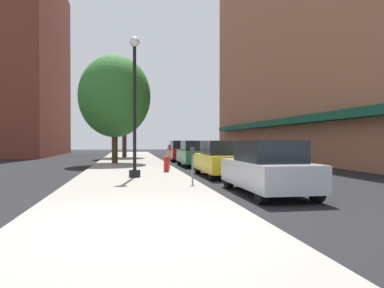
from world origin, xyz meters
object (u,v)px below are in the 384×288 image
lamppost (135,104)px  fire_hydrant (166,164)px  tree_mid (124,103)px  car_silver (268,168)px  car_yellow (221,159)px  car_green (195,154)px  parking_meter_near (192,161)px  parking_meter_far (170,153)px  tree_near (115,96)px  car_red (181,151)px

lamppost → fire_hydrant: size_ratio=7.47×
fire_hydrant → tree_mid: 17.48m
car_silver → car_yellow: 5.75m
lamppost → car_green: size_ratio=1.37×
lamppost → car_green: 8.91m
parking_meter_near → parking_meter_far: same height
tree_near → tree_mid: (0.55, 9.07, 0.51)m
parking_meter_far → tree_mid: size_ratio=0.17×
lamppost → car_silver: lamppost is taller
lamppost → tree_mid: tree_mid is taller
parking_meter_far → lamppost: bearing=-113.3°
fire_hydrant → parking_meter_far: bearing=79.5°
tree_near → car_yellow: (5.11, -9.25, -3.87)m
parking_meter_near → car_yellow: size_ratio=0.30×
tree_near → tree_mid: bearing=86.5°
tree_near → car_silver: (5.11, -15.00, -3.87)m
lamppost → fire_hydrant: lamppost is taller
car_yellow → tree_mid: bearing=103.1°
tree_near → car_yellow: size_ratio=1.71×
car_red → car_green: bearing=-91.5°
parking_meter_near → parking_meter_far: 7.36m
parking_meter_near → car_red: car_red is taller
car_green → car_red: 6.41m
fire_hydrant → parking_meter_far: 2.27m
car_green → car_red: same height
tree_mid → car_yellow: size_ratio=1.77×
lamppost → fire_hydrant: 3.94m
car_silver → lamppost: bearing=128.1°
car_yellow → car_green: size_ratio=1.00×
tree_mid → parking_meter_far: bearing=-79.8°
parking_meter_near → lamppost: bearing=125.7°
parking_meter_near → tree_near: 13.71m
parking_meter_far → tree_near: tree_near is taller
fire_hydrant → car_yellow: (2.35, -1.61, 0.29)m
tree_near → car_red: (5.11, 4.00, -3.87)m
car_silver → car_green: (0.00, 12.58, 0.00)m
car_silver → fire_hydrant: bearing=107.4°
lamppost → tree_mid: (-0.62, 19.11, 1.98)m
lamppost → tree_near: 10.22m
car_yellow → car_green: (0.00, 6.83, 0.00)m
parking_meter_far → car_red: (1.95, 9.44, -0.14)m
lamppost → tree_mid: 19.22m
parking_meter_near → car_green: (1.95, 10.39, -0.14)m
parking_meter_far → car_red: car_red is taller
fire_hydrant → parking_meter_near: 5.20m
lamppost → car_silver: (3.94, -4.95, -2.39)m
tree_mid → car_green: tree_mid is taller
car_yellow → fire_hydrant: bearing=144.7°
tree_mid → car_red: 8.10m
car_silver → car_yellow: same height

